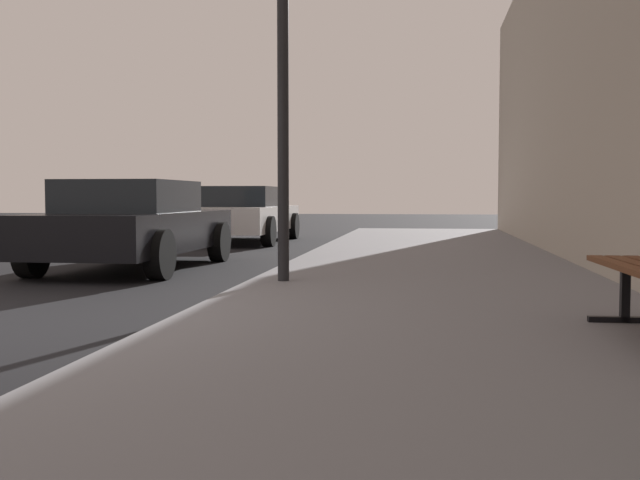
# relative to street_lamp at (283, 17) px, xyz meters

# --- Properties ---
(sidewalk) EXTENTS (4.00, 32.00, 0.15)m
(sidewalk) POSITION_rel_street_lamp_xyz_m (1.61, -2.55, -2.84)
(sidewalk) COLOR slate
(sidewalk) RESTS_ON ground_plane
(street_lamp) EXTENTS (0.36, 0.36, 4.00)m
(street_lamp) POSITION_rel_street_lamp_xyz_m (0.00, 0.00, 0.00)
(street_lamp) COLOR black
(street_lamp) RESTS_ON sidewalk
(car_black) EXTENTS (1.94, 4.26, 1.27)m
(car_black) POSITION_rel_street_lamp_xyz_m (-2.66, 2.49, -2.27)
(car_black) COLOR black
(car_black) RESTS_ON ground_plane
(car_white) EXTENTS (2.03, 4.59, 1.27)m
(car_white) POSITION_rel_street_lamp_xyz_m (-2.67, 8.98, -2.27)
(car_white) COLOR white
(car_white) RESTS_ON ground_plane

